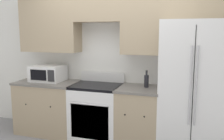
{
  "coord_description": "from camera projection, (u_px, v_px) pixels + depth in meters",
  "views": [
    {
      "loc": [
        1.16,
        -3.29,
        1.73
      ],
      "look_at": [
        -0.0,
        0.31,
        1.14
      ],
      "focal_mm": 40.0,
      "sensor_mm": 36.0,
      "label": 1
    }
  ],
  "objects": [
    {
      "name": "refrigerator",
      "position": [
        193.0,
        87.0,
        3.54
      ],
      "size": [
        0.91,
        0.75,
        1.88
      ],
      "color": "white",
      "rests_on": "ground_plane"
    },
    {
      "name": "oven_range",
      "position": [
        97.0,
        111.0,
        4.01
      ],
      "size": [
        0.76,
        0.65,
        1.05
      ],
      "color": "white",
      "rests_on": "ground_plane"
    },
    {
      "name": "lower_cabinets_left",
      "position": [
        49.0,
        107.0,
        4.28
      ],
      "size": [
        1.03,
        0.64,
        0.89
      ],
      "color": "tan",
      "rests_on": "ground_plane"
    },
    {
      "name": "bottle",
      "position": [
        146.0,
        81.0,
        3.76
      ],
      "size": [
        0.07,
        0.07,
        0.26
      ],
      "color": "black",
      "rests_on": "lower_cabinets_right"
    },
    {
      "name": "lower_cabinets_right",
      "position": [
        139.0,
        116.0,
        3.8
      ],
      "size": [
        0.64,
        0.64,
        0.89
      ],
      "color": "tan",
      "rests_on": "ground_plane"
    },
    {
      "name": "wall_back",
      "position": [
        118.0,
        44.0,
        4.02
      ],
      "size": [
        8.0,
        0.39,
        2.6
      ],
      "color": "white",
      "rests_on": "ground_plane"
    },
    {
      "name": "microwave",
      "position": [
        48.0,
        73.0,
        4.24
      ],
      "size": [
        0.53,
        0.43,
        0.27
      ],
      "color": "white",
      "rests_on": "lower_cabinets_left"
    }
  ]
}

